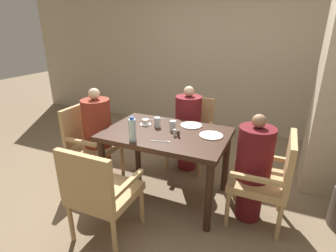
% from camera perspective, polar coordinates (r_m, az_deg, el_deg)
% --- Properties ---
extents(ground_plane, '(16.00, 16.00, 0.00)m').
position_cam_1_polar(ground_plane, '(3.01, -0.33, -14.59)').
color(ground_plane, '#7A664C').
extents(wall_back, '(8.00, 0.06, 2.80)m').
position_cam_1_polar(wall_back, '(4.61, 11.64, 16.15)').
color(wall_back, tan).
rests_on(wall_back, ground_plane).
extents(dining_table, '(1.24, 0.82, 0.75)m').
position_cam_1_polar(dining_table, '(2.69, -0.35, -3.36)').
color(dining_table, '#331E14').
rests_on(dining_table, ground_plane).
extents(chair_left_side, '(0.51, 0.50, 0.89)m').
position_cam_1_polar(chair_left_side, '(3.27, -16.72, -2.80)').
color(chair_left_side, tan).
rests_on(chair_left_side, ground_plane).
extents(diner_in_left_chair, '(0.32, 0.32, 1.12)m').
position_cam_1_polar(diner_in_left_chair, '(3.15, -14.95, -1.76)').
color(diner_in_left_chair, maroon).
rests_on(diner_in_left_chair, ground_plane).
extents(chair_far_side, '(0.50, 0.51, 0.89)m').
position_cam_1_polar(chair_far_side, '(3.44, 5.11, -0.75)').
color(chair_far_side, tan).
rests_on(chair_far_side, ground_plane).
extents(diner_in_far_chair, '(0.32, 0.32, 1.09)m').
position_cam_1_polar(diner_in_far_chair, '(3.29, 4.36, -0.40)').
color(diner_in_far_chair, maroon).
rests_on(diner_in_far_chair, ground_plane).
extents(chair_right_side, '(0.51, 0.50, 0.89)m').
position_cam_1_polar(chair_right_side, '(2.57, 20.97, -10.12)').
color(chair_right_side, tan).
rests_on(chair_right_side, ground_plane).
extents(diner_in_right_chair, '(0.32, 0.32, 1.05)m').
position_cam_1_polar(diner_in_right_chair, '(2.55, 18.01, -8.58)').
color(diner_in_right_chair, '#5B1419').
rests_on(diner_in_right_chair, ground_plane).
extents(chair_near_corner, '(0.50, 0.51, 0.89)m').
position_cam_1_polar(chair_near_corner, '(2.29, -14.71, -13.37)').
color(chair_near_corner, tan).
rests_on(chair_near_corner, ground_plane).
extents(plate_main_left, '(0.23, 0.23, 0.01)m').
position_cam_1_polar(plate_main_left, '(2.58, 9.37, -2.05)').
color(plate_main_left, white).
rests_on(plate_main_left, dining_table).
extents(plate_main_right, '(0.23, 0.23, 0.01)m').
position_cam_1_polar(plate_main_right, '(2.82, 5.08, 0.15)').
color(plate_main_right, white).
rests_on(plate_main_right, dining_table).
extents(teacup_with_saucer, '(0.12, 0.12, 0.06)m').
position_cam_1_polar(teacup_with_saucer, '(2.85, -4.94, 0.79)').
color(teacup_with_saucer, white).
rests_on(teacup_with_saucer, dining_table).
extents(water_bottle, '(0.07, 0.07, 0.24)m').
position_cam_1_polar(water_bottle, '(2.43, -7.77, -0.84)').
color(water_bottle, '#A3C6DB').
rests_on(water_bottle, dining_table).
extents(glass_tall_near, '(0.07, 0.07, 0.10)m').
position_cam_1_polar(glass_tall_near, '(2.77, -2.36, 0.85)').
color(glass_tall_near, silver).
rests_on(glass_tall_near, dining_table).
extents(glass_tall_mid, '(0.07, 0.07, 0.10)m').
position_cam_1_polar(glass_tall_mid, '(2.67, 1.05, 0.08)').
color(glass_tall_mid, silver).
rests_on(glass_tall_mid, dining_table).
extents(salt_shaker, '(0.03, 0.03, 0.07)m').
position_cam_1_polar(salt_shaker, '(2.54, 1.47, -1.46)').
color(salt_shaker, white).
rests_on(salt_shaker, dining_table).
extents(pepper_shaker, '(0.03, 0.03, 0.06)m').
position_cam_1_polar(pepper_shaker, '(2.53, 2.29, -1.64)').
color(pepper_shaker, '#4C3D2D').
rests_on(pepper_shaker, dining_table).
extents(fork_beside_plate, '(0.18, 0.07, 0.00)m').
position_cam_1_polar(fork_beside_plate, '(2.43, -1.20, -3.38)').
color(fork_beside_plate, silver).
rests_on(fork_beside_plate, dining_table).
extents(knife_beside_plate, '(0.16, 0.12, 0.00)m').
position_cam_1_polar(knife_beside_plate, '(3.00, -2.47, 1.46)').
color(knife_beside_plate, silver).
rests_on(knife_beside_plate, dining_table).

